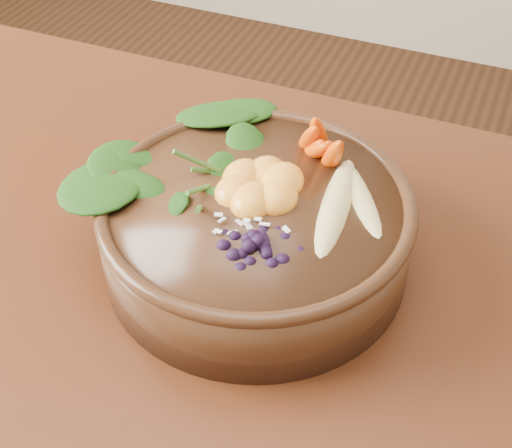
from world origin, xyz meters
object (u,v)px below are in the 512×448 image
object	(u,v)px
banana_halves	(350,189)
mandarin_cluster	(259,174)
carrot_cluster	(316,117)
dining_table	(154,415)
stoneware_bowl	(256,232)
blueberry_pile	(255,229)
kale_heap	(213,140)

from	to	relation	value
banana_halves	mandarin_cluster	world-z (taller)	mandarin_cluster
carrot_cluster	mandarin_cluster	bearing A→B (deg)	-129.81
dining_table	mandarin_cluster	world-z (taller)	mandarin_cluster
carrot_cluster	banana_halves	bearing A→B (deg)	-66.94
stoneware_bowl	mandarin_cluster	size ratio (longest dim) A/B	3.15
blueberry_pile	carrot_cluster	bearing A→B (deg)	89.41
kale_heap	blueberry_pile	xyz separation A→B (m)	(0.08, -0.10, -0.00)
stoneware_bowl	kale_heap	distance (m)	0.10
kale_heap	mandarin_cluster	bearing A→B (deg)	-22.82
kale_heap	carrot_cluster	xyz separation A→B (m)	(0.09, 0.05, 0.02)
banana_halves	stoneware_bowl	bearing A→B (deg)	-177.26
stoneware_bowl	blueberry_pile	xyz separation A→B (m)	(0.02, -0.06, 0.06)
kale_heap	banana_halves	xyz separation A→B (m)	(0.14, -0.01, -0.01)
dining_table	banana_halves	bearing A→B (deg)	54.35
carrot_cluster	blueberry_pile	size ratio (longest dim) A/B	0.60
dining_table	blueberry_pile	distance (m)	0.22
stoneware_bowl	banana_halves	bearing A→B (deg)	21.70
stoneware_bowl	blueberry_pile	world-z (taller)	blueberry_pile
blueberry_pile	stoneware_bowl	bearing A→B (deg)	111.82
dining_table	stoneware_bowl	bearing A→B (deg)	71.97
stoneware_bowl	banana_halves	distance (m)	0.10
kale_heap	banana_halves	bearing A→B (deg)	-4.59
mandarin_cluster	blueberry_pile	xyz separation A→B (m)	(0.03, -0.07, 0.00)
dining_table	blueberry_pile	xyz separation A→B (m)	(0.07, 0.09, 0.19)
mandarin_cluster	stoneware_bowl	bearing A→B (deg)	-77.38
kale_heap	mandarin_cluster	world-z (taller)	kale_heap
stoneware_bowl	blueberry_pile	distance (m)	0.08
dining_table	banana_halves	size ratio (longest dim) A/B	9.70
dining_table	carrot_cluster	bearing A→B (deg)	73.24
stoneware_bowl	kale_heap	xyz separation A→B (m)	(-0.06, 0.04, 0.06)
banana_halves	dining_table	bearing A→B (deg)	-144.61
kale_heap	banana_halves	size ratio (longest dim) A/B	1.15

